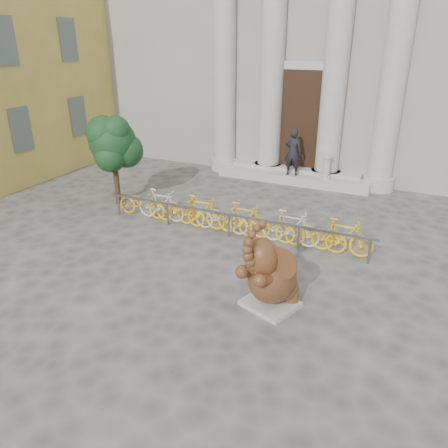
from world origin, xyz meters
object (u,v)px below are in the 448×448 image
at_px(tree, 113,143).
at_px(pedestrian, 293,152).
at_px(elephant_statue, 271,275).
at_px(bike_rack, 232,217).

relative_size(tree, pedestrian, 1.69).
bearing_deg(pedestrian, tree, 40.64).
relative_size(elephant_statue, bike_rack, 0.26).
relative_size(bike_rack, pedestrian, 4.55).
height_order(tree, pedestrian, tree).
distance_m(bike_rack, tree, 4.87).
xyz_separation_m(bike_rack, tree, (-4.55, 0.60, 1.62)).
xyz_separation_m(elephant_statue, bike_rack, (-2.27, 3.13, -0.27)).
xyz_separation_m(elephant_statue, pedestrian, (-2.04, 8.38, 0.49)).
height_order(elephant_statue, bike_rack, elephant_statue).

